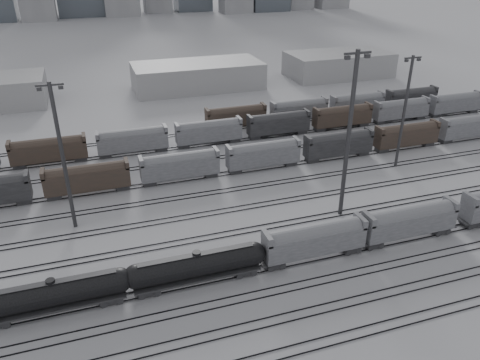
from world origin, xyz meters
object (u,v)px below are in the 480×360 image
object	(u,v)px
hopper_car_a	(314,239)
hopper_car_b	(409,220)
tank_car_b	(197,266)
tank_car_a	(53,294)
light_mast_c	(349,133)

from	to	relation	value
hopper_car_a	hopper_car_b	world-z (taller)	hopper_car_b
tank_car_b	hopper_car_b	size ratio (longest dim) A/B	1.25
tank_car_a	hopper_car_b	xyz separation A→B (m)	(50.98, -0.00, 0.65)
tank_car_a	hopper_car_a	world-z (taller)	hopper_car_a
tank_car_b	hopper_car_a	world-z (taller)	hopper_car_a
hopper_car_a	tank_car_b	bearing A→B (deg)	180.00
tank_car_b	hopper_car_a	distance (m)	17.12
light_mast_c	tank_car_a	bearing A→B (deg)	-167.47
tank_car_b	light_mast_c	world-z (taller)	light_mast_c
tank_car_b	hopper_car_b	world-z (taller)	hopper_car_b
hopper_car_b	light_mast_c	size ratio (longest dim) A/B	0.56
tank_car_a	hopper_car_a	distance (m)	35.05
tank_car_a	light_mast_c	bearing A→B (deg)	12.53
tank_car_b	hopper_car_a	bearing A→B (deg)	0.00
tank_car_b	hopper_car_b	xyz separation A→B (m)	(33.04, -0.00, 0.63)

